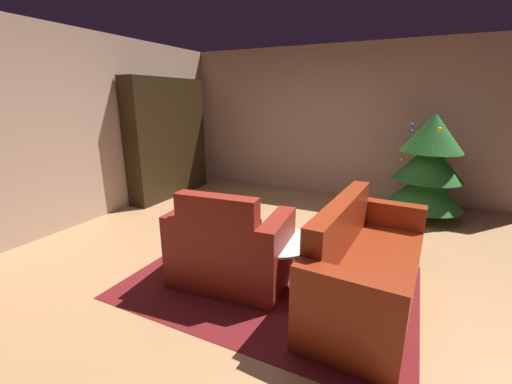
{
  "coord_description": "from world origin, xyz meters",
  "views": [
    {
      "loc": [
        1.19,
        -2.84,
        1.69
      ],
      "look_at": [
        -0.19,
        0.01,
        0.78
      ],
      "focal_mm": 22.96,
      "sensor_mm": 36.0,
      "label": 1
    }
  ],
  "objects_px": {
    "bottle_on_table": "(260,234)",
    "coffee_table": "(278,245)",
    "armchair_red": "(230,251)",
    "decorated_tree": "(429,166)",
    "book_stack_on_table": "(273,236)",
    "couch_red": "(365,267)",
    "bookshelf_unit": "(173,138)"
  },
  "relations": [
    {
      "from": "book_stack_on_table",
      "to": "decorated_tree",
      "type": "distance_m",
      "value": 2.89
    },
    {
      "from": "bookshelf_unit",
      "to": "bottle_on_table",
      "type": "height_order",
      "value": "bookshelf_unit"
    },
    {
      "from": "coffee_table",
      "to": "bottle_on_table",
      "type": "bearing_deg",
      "value": -126.57
    },
    {
      "from": "decorated_tree",
      "to": "book_stack_on_table",
      "type": "bearing_deg",
      "value": -116.46
    },
    {
      "from": "couch_red",
      "to": "bottle_on_table",
      "type": "distance_m",
      "value": 0.94
    },
    {
      "from": "armchair_red",
      "to": "bottle_on_table",
      "type": "xyz_separation_m",
      "value": [
        0.3,
        0.02,
        0.21
      ]
    },
    {
      "from": "armchair_red",
      "to": "bottle_on_table",
      "type": "distance_m",
      "value": 0.37
    },
    {
      "from": "bookshelf_unit",
      "to": "armchair_red",
      "type": "relative_size",
      "value": 1.82
    },
    {
      "from": "couch_red",
      "to": "bookshelf_unit",
      "type": "bearing_deg",
      "value": 152.05
    },
    {
      "from": "couch_red",
      "to": "decorated_tree",
      "type": "relative_size",
      "value": 1.23
    },
    {
      "from": "coffee_table",
      "to": "bottle_on_table",
      "type": "distance_m",
      "value": 0.23
    },
    {
      "from": "bottle_on_table",
      "to": "decorated_tree",
      "type": "height_order",
      "value": "decorated_tree"
    },
    {
      "from": "coffee_table",
      "to": "book_stack_on_table",
      "type": "relative_size",
      "value": 3.24
    },
    {
      "from": "armchair_red",
      "to": "decorated_tree",
      "type": "xyz_separation_m",
      "value": [
        1.63,
        2.75,
        0.44
      ]
    },
    {
      "from": "armchair_red",
      "to": "bookshelf_unit",
      "type": "bearing_deg",
      "value": 137.84
    },
    {
      "from": "couch_red",
      "to": "decorated_tree",
      "type": "xyz_separation_m",
      "value": [
        0.47,
        2.46,
        0.47
      ]
    },
    {
      "from": "armchair_red",
      "to": "book_stack_on_table",
      "type": "relative_size",
      "value": 5.32
    },
    {
      "from": "bottle_on_table",
      "to": "decorated_tree",
      "type": "distance_m",
      "value": 3.04
    },
    {
      "from": "bookshelf_unit",
      "to": "decorated_tree",
      "type": "bearing_deg",
      "value": 7.8
    },
    {
      "from": "bookshelf_unit",
      "to": "couch_red",
      "type": "xyz_separation_m",
      "value": [
        3.58,
        -1.9,
        -0.71
      ]
    },
    {
      "from": "couch_red",
      "to": "coffee_table",
      "type": "relative_size",
      "value": 2.74
    },
    {
      "from": "armchair_red",
      "to": "couch_red",
      "type": "distance_m",
      "value": 1.2
    },
    {
      "from": "couch_red",
      "to": "bottle_on_table",
      "type": "height_order",
      "value": "couch_red"
    },
    {
      "from": "coffee_table",
      "to": "bottle_on_table",
      "type": "relative_size",
      "value": 2.82
    },
    {
      "from": "book_stack_on_table",
      "to": "bottle_on_table",
      "type": "xyz_separation_m",
      "value": [
        -0.05,
        -0.16,
        0.07
      ]
    },
    {
      "from": "couch_red",
      "to": "book_stack_on_table",
      "type": "xyz_separation_m",
      "value": [
        -0.81,
        -0.11,
        0.18
      ]
    },
    {
      "from": "coffee_table",
      "to": "armchair_red",
      "type": "bearing_deg",
      "value": -157.77
    },
    {
      "from": "armchair_red",
      "to": "bottle_on_table",
      "type": "bearing_deg",
      "value": 3.74
    },
    {
      "from": "bottle_on_table",
      "to": "bookshelf_unit",
      "type": "bearing_deg",
      "value": 141.41
    },
    {
      "from": "bottle_on_table",
      "to": "coffee_table",
      "type": "bearing_deg",
      "value": 53.43
    },
    {
      "from": "book_stack_on_table",
      "to": "decorated_tree",
      "type": "height_order",
      "value": "decorated_tree"
    },
    {
      "from": "coffee_table",
      "to": "book_stack_on_table",
      "type": "bearing_deg",
      "value": 171.98
    }
  ]
}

